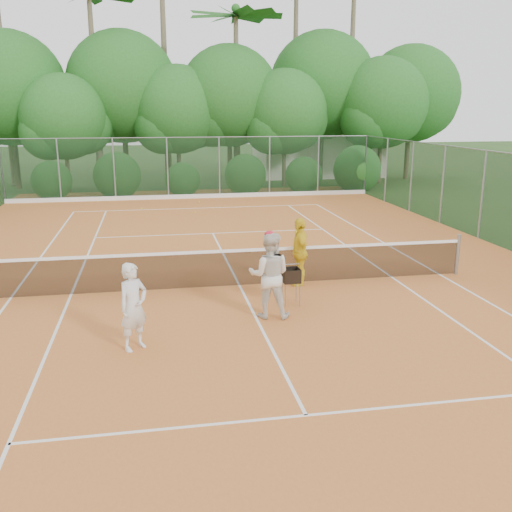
{
  "coord_description": "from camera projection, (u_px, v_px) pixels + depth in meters",
  "views": [
    {
      "loc": [
        -2.06,
        -13.62,
        4.36
      ],
      "look_at": [
        0.2,
        -1.2,
        1.1
      ],
      "focal_mm": 40.0,
      "sensor_mm": 36.0,
      "label": 1
    }
  ],
  "objects": [
    {
      "name": "ground",
      "position": [
        240.0,
        287.0,
        14.43
      ],
      "size": [
        120.0,
        120.0,
        0.0
      ],
      "primitive_type": "plane",
      "color": "#244017",
      "rests_on": "ground"
    },
    {
      "name": "clay_court",
      "position": [
        240.0,
        286.0,
        14.42
      ],
      "size": [
        18.0,
        36.0,
        0.02
      ],
      "primitive_type": "cube",
      "color": "#C76E2E",
      "rests_on": "ground"
    },
    {
      "name": "club_building",
      "position": [
        317.0,
        153.0,
        38.47
      ],
      "size": [
        8.0,
        5.0,
        3.0
      ],
      "primitive_type": "cube",
      "color": "beige",
      "rests_on": "ground"
    },
    {
      "name": "tennis_net",
      "position": [
        239.0,
        266.0,
        14.29
      ],
      "size": [
        11.97,
        0.1,
        1.1
      ],
      "color": "gray",
      "rests_on": "clay_court"
    },
    {
      "name": "player_white",
      "position": [
        133.0,
        307.0,
        10.45
      ],
      "size": [
        0.72,
        0.69,
        1.66
      ],
      "primitive_type": "imported",
      "rotation": [
        0.0,
        0.0,
        0.69
      ],
      "color": "silver",
      "rests_on": "clay_court"
    },
    {
      "name": "player_center_grp",
      "position": [
        269.0,
        275.0,
        12.08
      ],
      "size": [
        1.05,
        0.91,
        1.89
      ],
      "color": "silver",
      "rests_on": "clay_court"
    },
    {
      "name": "player_yellow",
      "position": [
        299.0,
        252.0,
        14.35
      ],
      "size": [
        0.43,
        1.02,
        1.72
      ],
      "primitive_type": "imported",
      "rotation": [
        0.0,
        0.0,
        -1.58
      ],
      "color": "yellow",
      "rests_on": "clay_court"
    },
    {
      "name": "ball_hopper",
      "position": [
        291.0,
        276.0,
        12.9
      ],
      "size": [
        0.37,
        0.37,
        0.85
      ],
      "rotation": [
        0.0,
        0.0,
        0.26
      ],
      "color": "gray",
      "rests_on": "clay_court"
    },
    {
      "name": "stray_ball_a",
      "position": [
        142.0,
        208.0,
        25.48
      ],
      "size": [
        0.07,
        0.07,
        0.07
      ],
      "primitive_type": "sphere",
      "color": "#C6E134",
      "rests_on": "clay_court"
    },
    {
      "name": "stray_ball_b",
      "position": [
        199.0,
        202.0,
        27.32
      ],
      "size": [
        0.07,
        0.07,
        0.07
      ],
      "primitive_type": "sphere",
      "color": "gold",
      "rests_on": "clay_court"
    },
    {
      "name": "stray_ball_c",
      "position": [
        195.0,
        213.0,
        24.46
      ],
      "size": [
        0.07,
        0.07,
        0.07
      ],
      "primitive_type": "sphere",
      "color": "#B4CC2F",
      "rests_on": "clay_court"
    },
    {
      "name": "court_markings",
      "position": [
        240.0,
        286.0,
        14.42
      ],
      "size": [
        11.03,
        23.83,
        0.01
      ],
      "color": "white",
      "rests_on": "clay_court"
    },
    {
      "name": "fence_back",
      "position": [
        194.0,
        168.0,
        28.33
      ],
      "size": [
        18.07,
        0.07,
        3.0
      ],
      "color": "#19381E",
      "rests_on": "clay_court"
    },
    {
      "name": "tropical_treeline",
      "position": [
        210.0,
        95.0,
        32.66
      ],
      "size": [
        32.1,
        8.49,
        15.03
      ],
      "color": "brown",
      "rests_on": "ground"
    }
  ]
}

